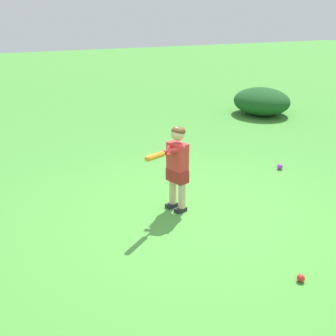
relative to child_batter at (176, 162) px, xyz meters
The scene contains 5 objects.
ground_plane 0.72m from the child_batter, 60.97° to the right, with size 40.00×40.00×0.00m, color #479338.
child_batter is the anchor object (origin of this frame).
play_ball_midfield 2.00m from the child_batter, 75.43° to the right, with size 0.08×0.08×0.08m, color red.
play_ball_far_left 2.26m from the child_batter, 17.67° to the left, with size 0.09×0.09×0.09m, color purple.
shrub_left_background 5.41m from the child_batter, 44.70° to the left, with size 1.25×1.38×0.61m, color #194C1E.
Camera 1 is at (-2.16, -4.26, 2.47)m, focal length 46.46 mm.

